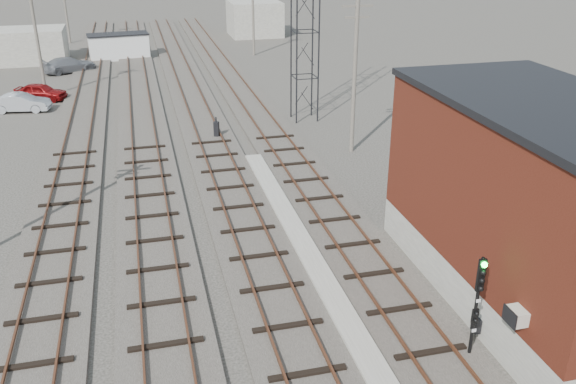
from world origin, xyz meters
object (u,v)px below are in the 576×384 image
object	(u,v)px
switch_stand	(217,129)
site_trailer	(119,46)
car_grey	(69,65)
car_silver	(21,103)
signal_mast	(477,303)
car_red	(41,92)

from	to	relation	value
switch_stand	site_trailer	bearing A→B (deg)	125.45
switch_stand	site_trailer	distance (m)	27.96
site_trailer	car_grey	bearing A→B (deg)	-136.80
car_grey	car_silver	bearing A→B (deg)	146.43
signal_mast	site_trailer	size ratio (longest dim) A/B	0.59
switch_stand	car_grey	size ratio (longest dim) A/B	0.28
signal_mast	switch_stand	bearing A→B (deg)	101.50
car_red	switch_stand	bearing A→B (deg)	-116.74
car_red	site_trailer	bearing A→B (deg)	-1.74
signal_mast	car_red	bearing A→B (deg)	114.89
car_red	signal_mast	bearing A→B (deg)	-135.24
signal_mast	car_silver	size ratio (longest dim) A/B	0.90
switch_stand	site_trailer	xyz separation A→B (m)	(-5.96, 27.31, 0.62)
switch_stand	signal_mast	bearing A→B (deg)	-55.36
site_trailer	car_red	xyz separation A→B (m)	(-5.86, -14.81, -0.59)
switch_stand	car_silver	distance (m)	16.01
site_trailer	car_silver	xyz separation A→B (m)	(-6.87, -17.75, -0.59)
car_silver	car_red	bearing A→B (deg)	-10.14
car_silver	car_grey	size ratio (longest dim) A/B	0.84
signal_mast	car_grey	size ratio (longest dim) A/B	0.76
signal_mast	car_red	xyz separation A→B (m)	(-16.52, 35.61, -1.39)
switch_stand	car_grey	distance (m)	24.39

